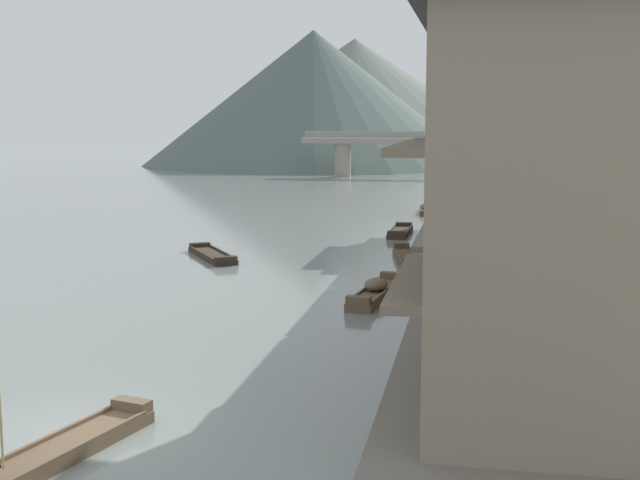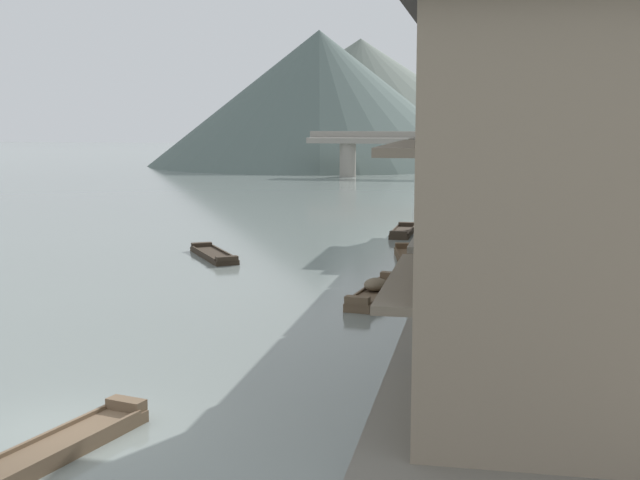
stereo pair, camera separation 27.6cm
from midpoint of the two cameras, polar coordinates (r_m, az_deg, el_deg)
name	(u,v)px [view 2 (the right image)]	position (r m, az deg, el deg)	size (l,w,h in m)	color
ground_plane	(67,431)	(18.55, -16.19, -12.17)	(400.00, 400.00, 0.00)	gray
riverbank_right	(620,237)	(46.35, 19.63, 0.18)	(18.00, 110.00, 0.59)	#6B665B
boat_foreground_poled	(44,454)	(17.04, -17.57, -13.54)	(2.17, 5.28, 0.47)	brown
boat_moored_nearest	(376,292)	(30.31, 4.01, -3.47)	(1.55, 5.10, 0.73)	brown
boat_moored_second	(214,255)	(39.34, -6.95, -0.99)	(3.49, 4.56, 0.40)	#33281E
boat_moored_third	(431,210)	(57.61, 7.58, 2.03)	(1.31, 3.64, 0.73)	brown
boat_moored_far	(407,258)	(38.04, 6.07, -1.23)	(1.66, 5.04, 0.52)	brown
boat_midriver_drifting	(403,232)	(47.02, 5.74, 0.54)	(1.10, 4.33, 0.45)	#33281E
house_waterfront_nearest	(568,197)	(16.56, 16.78, 2.80)	(6.47, 6.46, 8.74)	gray
house_waterfront_second	(550,174)	(23.00, 15.52, 4.26)	(6.72, 6.10, 8.74)	gray
house_waterfront_tall	(529,202)	(29.04, 14.11, 2.49)	(6.30, 5.93, 6.14)	#7F705B
house_waterfront_narrow	(531,187)	(35.79, 14.17, 3.50)	(7.07, 6.94, 6.14)	#75604C
house_waterfront_far	(504,175)	(42.93, 12.39, 4.30)	(5.17, 6.70, 6.14)	gray
house_waterfront_end	(512,144)	(50.11, 12.89, 6.29)	(6.29, 6.48, 8.74)	#7F705B
stone_bridge	(408,148)	(93.16, 6.02, 6.15)	(22.08, 2.40, 4.96)	gray
hill_far_west	(319,98)	(118.62, 0.01, 9.51)	(47.07, 47.07, 18.33)	#4C5B56
hill_far_centre	(360,100)	(132.69, 2.79, 9.38)	(57.35, 57.35, 18.45)	slate
hill_far_east	(551,90)	(147.79, 15.27, 9.67)	(62.71, 62.71, 22.01)	slate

